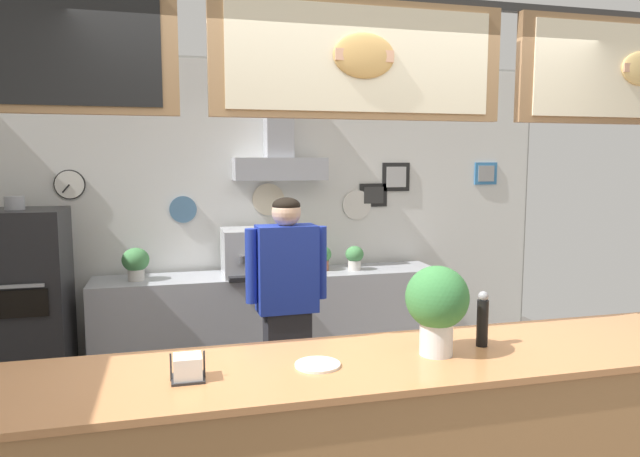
# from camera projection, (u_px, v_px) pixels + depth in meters

# --- Properties ---
(back_wall_assembly) EXTENTS (5.43, 2.86, 2.80)m
(back_wall_assembly) POSITION_uv_depth(u_px,v_px,m) (271.00, 205.00, 5.23)
(back_wall_assembly) COLOR #9E9E99
(back_wall_assembly) RESTS_ON ground_plane
(back_prep_counter) EXTENTS (3.02, 0.53, 0.91)m
(back_prep_counter) POSITION_uv_depth(u_px,v_px,m) (272.00, 324.00, 5.15)
(back_prep_counter) COLOR #A3A5AD
(back_prep_counter) RESTS_ON ground_plane
(pizza_oven) EXTENTS (0.68, 0.65, 1.63)m
(pizza_oven) POSITION_uv_depth(u_px,v_px,m) (21.00, 310.00, 4.40)
(pizza_oven) COLOR #232326
(pizza_oven) RESTS_ON ground_plane
(shop_worker) EXTENTS (0.56, 0.23, 1.65)m
(shop_worker) POSITION_uv_depth(u_px,v_px,m) (287.00, 308.00, 3.96)
(shop_worker) COLOR #232328
(shop_worker) RESTS_ON ground_plane
(espresso_machine) EXTENTS (0.47, 0.53, 0.40)m
(espresso_machine) POSITION_uv_depth(u_px,v_px,m) (250.00, 252.00, 5.00)
(espresso_machine) COLOR #B7BABF
(espresso_machine) RESTS_ON back_prep_counter
(potted_thyme) EXTENTS (0.22, 0.22, 0.27)m
(potted_thyme) POSITION_uv_depth(u_px,v_px,m) (136.00, 262.00, 4.78)
(potted_thyme) COLOR beige
(potted_thyme) RESTS_ON back_prep_counter
(potted_sage) EXTENTS (0.17, 0.17, 0.22)m
(potted_sage) POSITION_uv_depth(u_px,v_px,m) (322.00, 257.00, 5.21)
(potted_sage) COLOR #9E563D
(potted_sage) RESTS_ON back_prep_counter
(potted_oregano) EXTENTS (0.16, 0.16, 0.22)m
(potted_oregano) POSITION_uv_depth(u_px,v_px,m) (354.00, 257.00, 5.23)
(potted_oregano) COLOR beige
(potted_oregano) RESTS_ON back_prep_counter
(potted_basil) EXTENTS (0.14, 0.14, 0.19)m
(potted_basil) POSITION_uv_depth(u_px,v_px,m) (284.00, 260.00, 5.14)
(potted_basil) COLOR beige
(potted_basil) RESTS_ON back_prep_counter
(condiment_plate) EXTENTS (0.20, 0.20, 0.01)m
(condiment_plate) POSITION_uv_depth(u_px,v_px,m) (318.00, 365.00, 2.50)
(condiment_plate) COLOR white
(condiment_plate) RESTS_ON service_counter
(pepper_grinder) EXTENTS (0.05, 0.05, 0.27)m
(pepper_grinder) POSITION_uv_depth(u_px,v_px,m) (483.00, 319.00, 2.75)
(pepper_grinder) COLOR black
(pepper_grinder) RESTS_ON service_counter
(basil_vase) EXTENTS (0.29, 0.29, 0.41)m
(basil_vase) POSITION_uv_depth(u_px,v_px,m) (437.00, 305.00, 2.62)
(basil_vase) COLOR silver
(basil_vase) RESTS_ON service_counter
(napkin_holder) EXTENTS (0.14, 0.13, 0.11)m
(napkin_holder) POSITION_uv_depth(u_px,v_px,m) (188.00, 369.00, 2.34)
(napkin_holder) COLOR #262628
(napkin_holder) RESTS_ON service_counter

